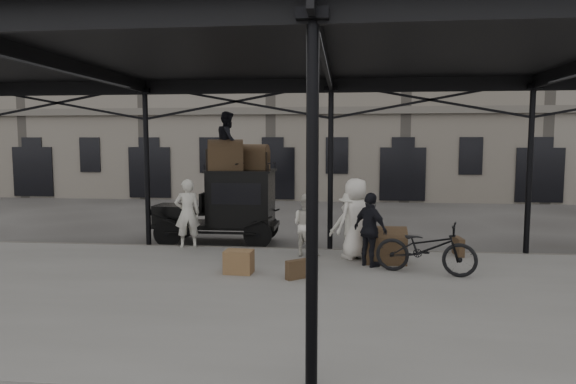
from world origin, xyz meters
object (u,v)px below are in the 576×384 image
object	(u,v)px
bicycle	(426,248)
steamer_trunk_roof_near	(225,157)
taxi	(231,203)
steamer_trunk_platform	(385,248)
porter_official	(370,230)
porter_left	(187,213)

from	to	relation	value
bicycle	steamer_trunk_roof_near	bearing A→B (deg)	73.18
taxi	steamer_trunk_platform	xyz separation A→B (m)	(4.26, -2.60, -0.69)
porter_official	steamer_trunk_platform	distance (m)	0.71
steamer_trunk_roof_near	steamer_trunk_platform	xyz separation A→B (m)	(4.35, -2.36, -2.03)
porter_left	steamer_trunk_roof_near	world-z (taller)	steamer_trunk_roof_near
taxi	steamer_trunk_platform	world-z (taller)	taxi
taxi	steamer_trunk_roof_near	world-z (taller)	steamer_trunk_roof_near
taxi	porter_official	bearing A→B (deg)	-37.34
steamer_trunk_platform	porter_official	bearing A→B (deg)	-133.81
porter_left	steamer_trunk_platform	world-z (taller)	porter_left
taxi	porter_left	size ratio (longest dim) A/B	1.97
taxi	bicycle	xyz separation A→B (m)	(5.06, -3.52, -0.49)
porter_left	porter_official	distance (m)	5.05
bicycle	steamer_trunk_roof_near	xyz separation A→B (m)	(-5.14, 3.27, 1.83)
taxi	porter_official	xyz separation A→B (m)	(3.91, -2.98, -0.20)
bicycle	steamer_trunk_roof_near	distance (m)	6.36
taxi	steamer_trunk_roof_near	xyz separation A→B (m)	(-0.08, -0.25, 1.34)
taxi	porter_left	world-z (taller)	taxi
taxi	porter_official	distance (m)	4.92
porter_left	steamer_trunk_roof_near	distance (m)	2.01
taxi	steamer_trunk_roof_near	bearing A→B (deg)	-108.07
taxi	porter_left	xyz separation A→B (m)	(-0.88, -1.36, -0.13)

